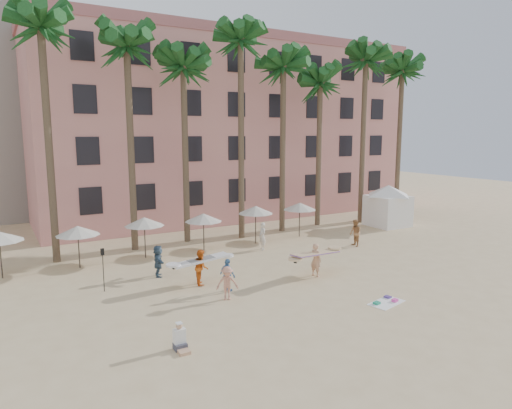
{
  "coord_description": "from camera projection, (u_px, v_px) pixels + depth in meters",
  "views": [
    {
      "loc": [
        -13.11,
        -15.27,
        7.89
      ],
      "look_at": [
        -0.7,
        6.0,
        4.0
      ],
      "focal_mm": 32.0,
      "sensor_mm": 36.0,
      "label": 1
    }
  ],
  "objects": [
    {
      "name": "carrier_white",
      "position": [
        201.0,
        266.0,
        23.88
      ],
      "size": [
        3.16,
        1.06,
        1.86
      ],
      "color": "orange",
      "rests_on": "ground"
    },
    {
      "name": "carrier_yellow",
      "position": [
        316.0,
        258.0,
        25.18
      ],
      "size": [
        3.5,
        1.52,
        1.87
      ],
      "color": "tan",
      "rests_on": "ground"
    },
    {
      "name": "beachgoers",
      "position": [
        251.0,
        255.0,
        26.44
      ],
      "size": [
        14.97,
        8.02,
        1.9
      ],
      "color": "#374E61",
      "rests_on": "ground"
    },
    {
      "name": "umbrella_row",
      "position": [
        175.0,
        219.0,
        29.59
      ],
      "size": [
        22.5,
        2.7,
        2.73
      ],
      "color": "#332B23",
      "rests_on": "ground"
    },
    {
      "name": "beach_towel",
      "position": [
        386.0,
        302.0,
        21.41
      ],
      "size": [
        1.97,
        1.37,
        0.14
      ],
      "color": "white",
      "rests_on": "ground"
    },
    {
      "name": "paddle",
      "position": [
        103.0,
        264.0,
        22.67
      ],
      "size": [
        0.18,
        0.04,
        2.23
      ],
      "color": "black",
      "rests_on": "ground"
    },
    {
      "name": "cabana",
      "position": [
        388.0,
        202.0,
        38.7
      ],
      "size": [
        4.55,
        4.55,
        3.5
      ],
      "color": "white",
      "rests_on": "ground"
    },
    {
      "name": "ground",
      "position": [
        335.0,
        308.0,
        20.78
      ],
      "size": [
        120.0,
        120.0,
        0.0
      ],
      "primitive_type": "plane",
      "color": "#D1B789",
      "rests_on": "ground"
    },
    {
      "name": "palm_row",
      "position": [
        206.0,
        59.0,
        31.81
      ],
      "size": [
        44.4,
        5.4,
        16.3
      ],
      "color": "brown",
      "rests_on": "ground"
    },
    {
      "name": "seated_man",
      "position": [
        180.0,
        341.0,
        16.7
      ],
      "size": [
        0.45,
        0.78,
        1.02
      ],
      "color": "#3F3F4C",
      "rests_on": "ground"
    },
    {
      "name": "pink_hotel",
      "position": [
        221.0,
        131.0,
        45.2
      ],
      "size": [
        35.0,
        14.0,
        16.0
      ],
      "primitive_type": "cube",
      "color": "pink",
      "rests_on": "ground"
    }
  ]
}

